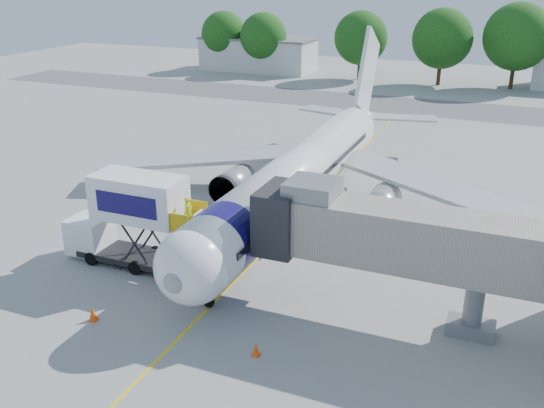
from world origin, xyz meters
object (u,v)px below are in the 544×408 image
at_px(jet_bridge, 381,235).
at_px(catering_hiloader, 131,220).
at_px(aircraft, 302,173).
at_px(ground_tug, 164,373).

bearing_deg(jet_bridge, catering_hiloader, -179.99).
bearing_deg(aircraft, ground_tug, -86.03).
relative_size(jet_bridge, ground_tug, 3.25).
distance_m(aircraft, catering_hiloader, 12.77).
bearing_deg(catering_hiloader, jet_bridge, 0.01).
relative_size(aircraft, catering_hiloader, 4.44).
bearing_deg(ground_tug, jet_bridge, 76.23).
height_order(catering_hiloader, ground_tug, catering_hiloader).
distance_m(aircraft, ground_tug, 20.25).
relative_size(aircraft, jet_bridge, 2.71).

